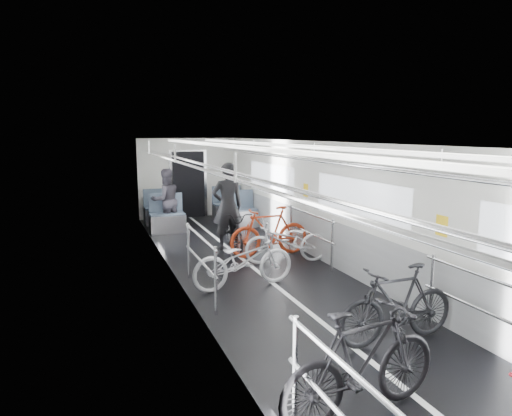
{
  "coord_description": "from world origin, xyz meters",
  "views": [
    {
      "loc": [
        -2.91,
        -6.68,
        2.58
      ],
      "look_at": [
        0.0,
        1.1,
        1.19
      ],
      "focal_mm": 32.0,
      "sensor_mm": 36.0,
      "label": 1
    }
  ],
  "objects": [
    {
      "name": "car_shell",
      "position": [
        0.0,
        1.78,
        1.13
      ],
      "size": [
        3.02,
        14.01,
        2.41
      ],
      "color": "black",
      "rests_on": "ground"
    },
    {
      "name": "bike_left_mid",
      "position": [
        -0.68,
        -3.44,
        0.53
      ],
      "size": [
        1.8,
        0.71,
        1.05
      ],
      "primitive_type": "imported",
      "rotation": [
        0.0,
        0.0,
        1.69
      ],
      "color": "black",
      "rests_on": "floor"
    },
    {
      "name": "bike_left_far",
      "position": [
        -0.53,
        0.28,
        0.47
      ],
      "size": [
        1.84,
        0.78,
        0.94
      ],
      "primitive_type": "imported",
      "rotation": [
        0.0,
        0.0,
        1.66
      ],
      "color": "silver",
      "rests_on": "floor"
    },
    {
      "name": "bike_right_near",
      "position": [
        0.57,
        -2.31,
        0.49
      ],
      "size": [
        1.65,
        0.47,
        0.99
      ],
      "primitive_type": "imported",
      "rotation": [
        0.0,
        0.0,
        -1.57
      ],
      "color": "black",
      "rests_on": "floor"
    },
    {
      "name": "bike_right_mid",
      "position": [
        0.75,
        1.35,
        0.44
      ],
      "size": [
        1.76,
        0.85,
        0.89
      ],
      "primitive_type": "imported",
      "rotation": [
        0.0,
        0.0,
        -1.73
      ],
      "color": "silver",
      "rests_on": "floor"
    },
    {
      "name": "bike_right_far",
      "position": [
        0.62,
        1.95,
        0.52
      ],
      "size": [
        1.75,
        0.5,
        1.05
      ],
      "primitive_type": "imported",
      "rotation": [
        0.0,
        0.0,
        -1.57
      ],
      "color": "#A73014",
      "rests_on": "floor"
    },
    {
      "name": "bike_aisle",
      "position": [
        0.1,
        2.73,
        0.44
      ],
      "size": [
        0.76,
        1.72,
        0.88
      ],
      "primitive_type": "imported",
      "rotation": [
        0.0,
        0.0,
        -0.11
      ],
      "color": "black",
      "rests_on": "floor"
    },
    {
      "name": "person_standing",
      "position": [
        -0.03,
        2.83,
        0.96
      ],
      "size": [
        0.71,
        0.47,
        1.93
      ],
      "primitive_type": "imported",
      "rotation": [
        0.0,
        0.0,
        3.15
      ],
      "color": "black",
      "rests_on": "floor"
    },
    {
      "name": "person_seated",
      "position": [
        -0.99,
        5.22,
        0.82
      ],
      "size": [
        0.92,
        0.79,
        1.64
      ],
      "primitive_type": "imported",
      "rotation": [
        0.0,
        0.0,
        3.37
      ],
      "color": "#333038",
      "rests_on": "floor"
    }
  ]
}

